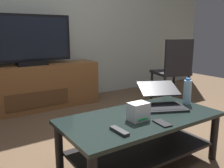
{
  "coord_description": "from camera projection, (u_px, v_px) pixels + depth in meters",
  "views": [
    {
      "loc": [
        -1.24,
        -1.4,
        1.04
      ],
      "look_at": [
        -0.04,
        0.41,
        0.56
      ],
      "focal_mm": 38.32,
      "sensor_mm": 36.0,
      "label": 1
    }
  ],
  "objects": [
    {
      "name": "coffee_table",
      "position": [
        141.0,
        131.0,
        1.85
      ],
      "size": [
        1.23,
        0.61,
        0.41
      ],
      "color": "black",
      "rests_on": "ground"
    },
    {
      "name": "media_cabinet",
      "position": [
        33.0,
        87.0,
        3.23
      ],
      "size": [
        1.8,
        0.43,
        0.61
      ],
      "color": "brown",
      "rests_on": "ground"
    },
    {
      "name": "laptop",
      "position": [
        162.0,
        99.0,
        2.05
      ],
      "size": [
        0.47,
        0.51,
        0.18
      ],
      "color": "black",
      "rests_on": "coffee_table"
    },
    {
      "name": "back_wall",
      "position": [
        49.0,
        6.0,
        3.47
      ],
      "size": [
        6.4,
        0.12,
        2.8
      ],
      "primitive_type": "cube",
      "color": "#A8B2A8",
      "rests_on": "ground"
    },
    {
      "name": "water_bottle_near",
      "position": [
        187.0,
        92.0,
        2.11
      ],
      "size": [
        0.07,
        0.07,
        0.23
      ],
      "color": "#99C6E5",
      "rests_on": "coffee_table"
    },
    {
      "name": "dining_chair",
      "position": [
        174.0,
        69.0,
        3.36
      ],
      "size": [
        0.54,
        0.54,
        0.94
      ],
      "color": "black",
      "rests_on": "ground"
    },
    {
      "name": "router_box",
      "position": [
        138.0,
        111.0,
        1.72
      ],
      "size": [
        0.14,
        0.11,
        0.13
      ],
      "color": "silver",
      "rests_on": "coffee_table"
    },
    {
      "name": "cell_phone",
      "position": [
        162.0,
        123.0,
        1.66
      ],
      "size": [
        0.09,
        0.15,
        0.01
      ],
      "primitive_type": "cube",
      "rotation": [
        0.0,
        0.0,
        -0.13
      ],
      "color": "black",
      "rests_on": "coffee_table"
    },
    {
      "name": "television",
      "position": [
        30.0,
        41.0,
        3.08
      ],
      "size": [
        1.08,
        0.2,
        0.65
      ],
      "color": "black",
      "rests_on": "media_cabinet"
    },
    {
      "name": "ground_plane",
      "position": [
        143.0,
        156.0,
        2.04
      ],
      "size": [
        7.68,
        7.68,
        0.0
      ],
      "primitive_type": "plane",
      "color": "brown"
    },
    {
      "name": "tv_remote",
      "position": [
        119.0,
        131.0,
        1.52
      ],
      "size": [
        0.05,
        0.16,
        0.02
      ],
      "primitive_type": "cube",
      "rotation": [
        0.0,
        0.0,
        0.02
      ],
      "color": "#2D2D30",
      "rests_on": "coffee_table"
    }
  ]
}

